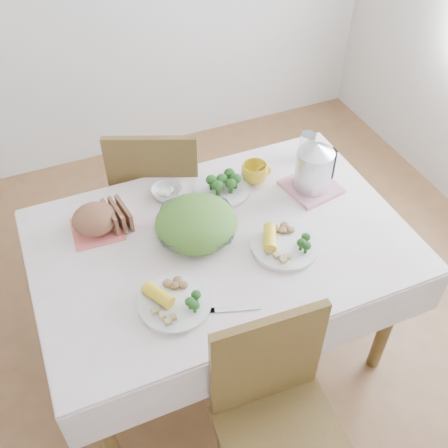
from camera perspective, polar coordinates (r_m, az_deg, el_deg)
name	(u,v)px	position (r m, az deg, el deg)	size (l,w,h in m)	color
floor	(222,343)	(2.72, -0.23, -12.84)	(3.60, 3.60, 0.00)	brown
dining_table	(222,298)	(2.41, -0.25, -8.01)	(1.40, 0.90, 0.75)	brown
tablecloth	(221,240)	(2.13, -0.29, -1.73)	(1.50, 1.00, 0.01)	white
chair_near	(285,444)	(1.99, 6.65, -22.67)	(0.43, 0.43, 0.95)	brown
chair_far	(162,195)	(2.78, -6.82, 3.11)	(0.44, 0.44, 0.97)	brown
salad_bowl	(197,228)	(2.11, -3.00, -0.42)	(0.31, 0.31, 0.08)	white
dinner_plate_left	(175,303)	(1.91, -5.35, -8.56)	(0.27, 0.27, 0.02)	white
dinner_plate_right	(285,246)	(2.09, 6.61, -2.36)	(0.27, 0.27, 0.02)	white
broccoli_plate	(222,190)	(2.33, -0.23, 3.76)	(0.25, 0.25, 0.02)	beige
napkin	(97,229)	(2.22, -13.64, -0.54)	(0.20, 0.20, 0.00)	#FF7067
bread_loaf	(95,219)	(2.18, -13.88, 0.50)	(0.18, 0.17, 0.11)	brown
fruit_bowl	(167,192)	(2.31, -6.23, 3.44)	(0.14, 0.14, 0.04)	white
yellow_mug	(255,173)	(2.36, 3.34, 5.56)	(0.12, 0.12, 0.09)	yellow
glass_tumbler	(307,147)	(2.52, 9.01, 8.29)	(0.07, 0.07, 0.14)	white
pink_tray	(311,187)	(2.38, 9.43, 3.99)	(0.22, 0.22, 0.02)	#CF7E8E
electric_kettle	(314,167)	(2.31, 9.76, 6.13)	(0.16, 0.16, 0.23)	#B2B5BA
fork_right	(283,246)	(2.10, 6.41, -2.38)	(0.02, 0.19, 0.00)	silver
knife	(234,309)	(1.89, 1.05, -9.21)	(0.02, 0.20, 0.00)	silver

